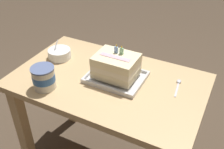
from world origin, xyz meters
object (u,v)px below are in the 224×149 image
object	(u,v)px
foil_tray	(116,78)
serving_spoon_near_tray	(178,84)
bowl_stack	(60,54)
birthday_cake	(116,66)
ice_cream_tub	(44,78)

from	to	relation	value
foil_tray	serving_spoon_near_tray	world-z (taller)	foil_tray
bowl_stack	serving_spoon_near_tray	distance (m)	0.71
bowl_stack	serving_spoon_near_tray	world-z (taller)	bowl_stack
birthday_cake	ice_cream_tub	distance (m)	0.37
foil_tray	birthday_cake	bearing A→B (deg)	90.00
ice_cream_tub	birthday_cake	bearing A→B (deg)	38.37
foil_tray	birthday_cake	xyz separation A→B (m)	(0.00, 0.00, 0.08)
foil_tray	serving_spoon_near_tray	bearing A→B (deg)	18.42
ice_cream_tub	serving_spoon_near_tray	bearing A→B (deg)	29.02
bowl_stack	ice_cream_tub	bearing A→B (deg)	-68.56
bowl_stack	serving_spoon_near_tray	xyz separation A→B (m)	(0.71, 0.06, -0.02)
bowl_stack	ice_cream_tub	distance (m)	0.29
serving_spoon_near_tray	foil_tray	bearing A→B (deg)	-161.58
birthday_cake	ice_cream_tub	xyz separation A→B (m)	(-0.29, -0.23, -0.02)
birthday_cake	bowl_stack	distance (m)	0.40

